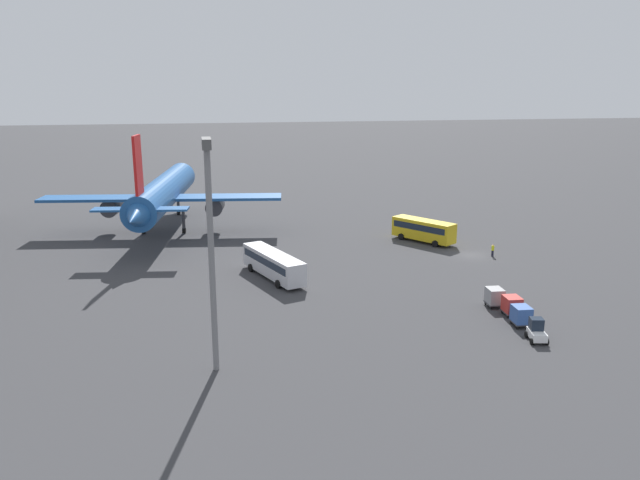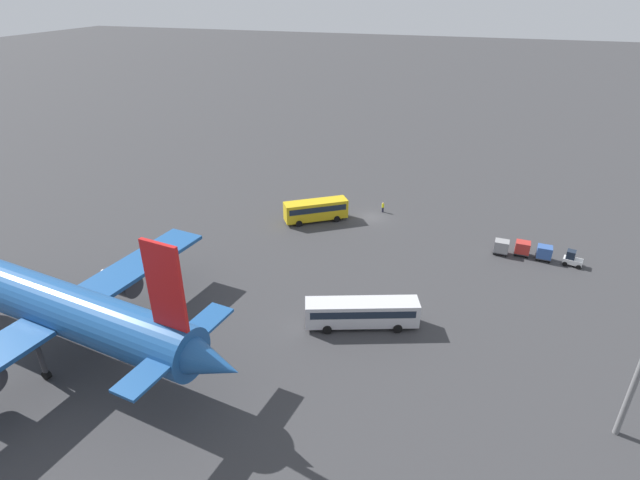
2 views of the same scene
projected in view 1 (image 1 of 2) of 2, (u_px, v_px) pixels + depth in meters
The scene contains 10 objects.
ground_plane at pixel (471, 255), 86.95m from camera, with size 600.00×600.00×0.00m, color #38383A.
airplane at pixel (163, 193), 99.03m from camera, with size 44.20×37.76×16.69m.
shuttle_bus_near at pixel (424, 229), 93.65m from camera, with size 9.75×7.78×3.37m.
shuttle_bus_far at pixel (273, 263), 76.35m from camera, with size 12.58×6.52×3.20m.
baggage_tug at pixel (537, 331), 57.99m from camera, with size 2.63×2.09×2.10m.
worker_person at pixel (493, 250), 86.13m from camera, with size 0.38×0.38×1.74m.
cargo_cart_blue at pixel (521, 315), 61.34m from camera, with size 2.11×1.82×2.06m.
cargo_cart_red at pixel (512, 305), 64.09m from camera, with size 2.11×1.82×2.06m.
cargo_cart_grey at pixel (495, 296), 66.65m from camera, with size 2.11×1.82×2.06m.
light_pole at pixel (210, 234), 49.49m from camera, with size 2.80×0.70×19.27m.
Camera 1 is at (-78.08, 36.97, 23.43)m, focal length 35.00 mm.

